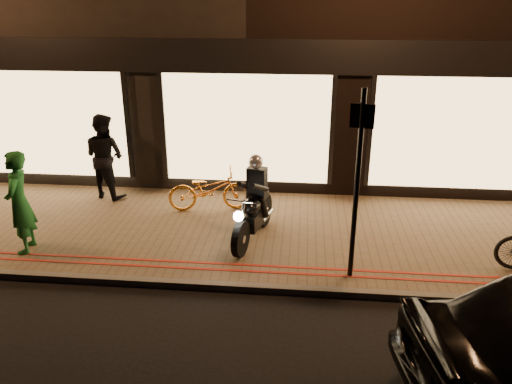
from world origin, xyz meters
TOP-DOWN VIEW (x-y plane):
  - ground at (0.00, 0.00)m, footprint 90.00×90.00m
  - sidewalk at (0.00, 2.00)m, footprint 50.00×4.00m
  - kerb_stone at (0.00, 0.05)m, footprint 50.00×0.14m
  - red_kerb_lines at (0.00, 0.55)m, footprint 50.00×0.26m
  - motorcycle at (0.40, 1.64)m, footprint 0.74×1.92m
  - sign_post at (2.07, 0.50)m, footprint 0.35×0.11m
  - bicycle_gold at (-0.66, 2.90)m, footprint 1.79×0.94m
  - person_green at (-3.54, 0.81)m, footprint 0.56×0.74m
  - person_dark at (-3.06, 3.43)m, footprint 1.10×0.99m

SIDE VIEW (x-z plane):
  - ground at x=0.00m, z-range 0.00..0.00m
  - sidewalk at x=0.00m, z-range 0.00..0.12m
  - kerb_stone at x=0.00m, z-range 0.00..0.12m
  - red_kerb_lines at x=0.00m, z-range 0.12..0.13m
  - bicycle_gold at x=-0.66m, z-range 0.12..1.01m
  - motorcycle at x=0.40m, z-range -0.06..1.53m
  - person_green at x=-3.54m, z-range 0.12..1.93m
  - person_dark at x=-3.06m, z-range 0.12..1.99m
  - sign_post at x=2.07m, z-range 0.30..3.30m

